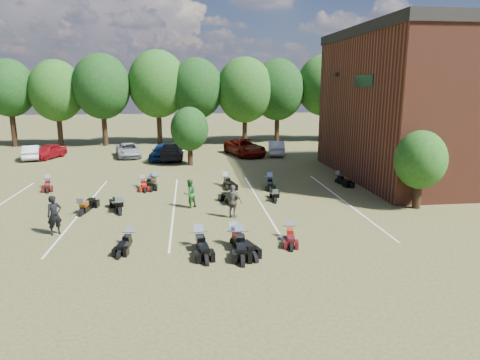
{
  "coord_description": "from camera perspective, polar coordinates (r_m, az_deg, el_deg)",
  "views": [
    {
      "loc": [
        -2.04,
        -20.71,
        6.83
      ],
      "look_at": [
        0.91,
        4.0,
        1.2
      ],
      "focal_mm": 32.0,
      "sensor_mm": 36.0,
      "label": 1
    }
  ],
  "objects": [
    {
      "name": "motorcycle_4",
      "position": [
        18.52,
        -0.07,
        -8.9
      ],
      "size": [
        0.94,
        2.57,
        1.41
      ],
      "primitive_type": null,
      "rotation": [
        0.0,
        0.0,
        -0.05
      ],
      "color": "black",
      "rests_on": "ground"
    },
    {
      "name": "car_4",
      "position": [
        39.78,
        -10.21,
        3.77
      ],
      "size": [
        2.66,
        4.72,
        1.52
      ],
      "primitive_type": "imported",
      "rotation": [
        0.0,
        0.0,
        -0.21
      ],
      "color": "navy",
      "rests_on": "ground"
    },
    {
      "name": "motorcycle_19",
      "position": [
        29.35,
        3.97,
        -0.74
      ],
      "size": [
        1.07,
        2.36,
        1.27
      ],
      "primitive_type": null,
      "rotation": [
        0.0,
        0.0,
        -0.16
      ],
      "color": "black",
      "rests_on": "ground"
    },
    {
      "name": "tree_line",
      "position": [
        49.72,
        -5.72,
        12.09
      ],
      "size": [
        56.0,
        6.0,
        9.79
      ],
      "color": "black",
      "rests_on": "ground"
    },
    {
      "name": "motorcycle_18",
      "position": [
        29.36,
        -1.94,
        -0.71
      ],
      "size": [
        1.22,
        2.42,
        1.29
      ],
      "primitive_type": null,
      "rotation": [
        0.0,
        0.0,
        0.21
      ],
      "color": "black",
      "rests_on": "ground"
    },
    {
      "name": "motorcycle_20",
      "position": [
        30.83,
        12.89,
        -0.38
      ],
      "size": [
        1.16,
        2.23,
        1.19
      ],
      "primitive_type": null,
      "rotation": [
        0.0,
        0.0,
        0.24
      ],
      "color": "black",
      "rests_on": "ground"
    },
    {
      "name": "motorcycle_14",
      "position": [
        31.55,
        -24.16,
        -0.89
      ],
      "size": [
        1.24,
        2.29,
        1.22
      ],
      "primitive_type": null,
      "rotation": [
        0.0,
        0.0,
        0.26
      ],
      "color": "#460C0A",
      "rests_on": "ground"
    },
    {
      "name": "car_2",
      "position": [
        42.02,
        -14.64,
        3.87
      ],
      "size": [
        3.07,
        4.99,
        1.29
      ],
      "primitive_type": "imported",
      "rotation": [
        0.0,
        0.0,
        0.21
      ],
      "color": "#9B9FA3",
      "rests_on": "ground"
    },
    {
      "name": "young_tree_near_building",
      "position": [
        25.4,
        22.92,
        2.5
      ],
      "size": [
        2.8,
        2.8,
        4.16
      ],
      "color": "black",
      "rests_on": "ground"
    },
    {
      "name": "person_grey",
      "position": [
        22.1,
        -0.93,
        -2.89
      ],
      "size": [
        1.09,
        0.92,
        1.75
      ],
      "primitive_type": "imported",
      "rotation": [
        0.0,
        0.0,
        2.55
      ],
      "color": "#58564B",
      "rests_on": "ground"
    },
    {
      "name": "car_6",
      "position": [
        41.56,
        0.65,
        4.38
      ],
      "size": [
        4.05,
        6.13,
        1.56
      ],
      "primitive_type": "imported",
      "rotation": [
        0.0,
        0.0,
        0.28
      ],
      "color": "#580A05",
      "rests_on": "ground"
    },
    {
      "name": "car_5",
      "position": [
        41.95,
        4.84,
        4.3
      ],
      "size": [
        2.13,
        4.44,
        1.4
      ],
      "primitive_type": "imported",
      "rotation": [
        0.0,
        0.0,
        2.99
      ],
      "color": "#ADACA8",
      "rests_on": "ground"
    },
    {
      "name": "motorcycle_2",
      "position": [
        19.39,
        -14.52,
        -8.31
      ],
      "size": [
        0.93,
        2.07,
        1.11
      ],
      "primitive_type": null,
      "rotation": [
        0.0,
        0.0,
        -0.15
      ],
      "color": "black",
      "rests_on": "ground"
    },
    {
      "name": "car_0",
      "position": [
        43.58,
        -24.22,
        3.5
      ],
      "size": [
        2.9,
        4.26,
        1.35
      ],
      "primitive_type": "imported",
      "rotation": [
        0.0,
        0.0,
        -0.37
      ],
      "color": "maroon",
      "rests_on": "ground"
    },
    {
      "name": "motorcycle_17",
      "position": [
        29.91,
        -11.28,
        -0.7
      ],
      "size": [
        0.87,
        2.37,
        1.3
      ],
      "primitive_type": null,
      "rotation": [
        0.0,
        0.0,
        -0.06
      ],
      "color": "black",
      "rests_on": "ground"
    },
    {
      "name": "young_tree_midfield",
      "position": [
        36.4,
        -6.74,
        6.77
      ],
      "size": [
        3.2,
        3.2,
        4.7
      ],
      "color": "black",
      "rests_on": "ground"
    },
    {
      "name": "motorcycle_6",
      "position": [
        19.68,
        6.59,
        -7.65
      ],
      "size": [
        0.99,
        2.11,
        1.13
      ],
      "primitive_type": null,
      "rotation": [
        0.0,
        0.0,
        -0.17
      ],
      "color": "#500B11",
      "rests_on": "ground"
    },
    {
      "name": "motorcycle_5",
      "position": [
        18.7,
        -0.72,
        -8.67
      ],
      "size": [
        1.54,
        2.63,
        1.4
      ],
      "primitive_type": null,
      "rotation": [
        0.0,
        0.0,
        0.32
      ],
      "color": "black",
      "rests_on": "ground"
    },
    {
      "name": "motorcycle_15",
      "position": [
        29.61,
        -12.81,
        -0.91
      ],
      "size": [
        1.04,
        2.19,
        1.17
      ],
      "primitive_type": null,
      "rotation": [
        0.0,
        0.0,
        0.18
      ],
      "color": "maroon",
      "rests_on": "ground"
    },
    {
      "name": "parking_lines",
      "position": [
        24.69,
        -8.78,
        -3.45
      ],
      "size": [
        20.1,
        14.0,
        0.01
      ],
      "color": "silver",
      "rests_on": "ground"
    },
    {
      "name": "person_green",
      "position": [
        24.07,
        -6.74,
        -1.8
      ],
      "size": [
        1.01,
        0.98,
        1.64
      ],
      "primitive_type": "imported",
      "rotation": [
        0.0,
        0.0,
        3.81
      ],
      "color": "#235F23",
      "rests_on": "ground"
    },
    {
      "name": "motorcycle_16",
      "position": [
        30.06,
        -11.8,
        -0.66
      ],
      "size": [
        0.94,
        2.12,
        1.14
      ],
      "primitive_type": null,
      "rotation": [
        0.0,
        0.0,
        -0.14
      ],
      "color": "black",
      "rests_on": "ground"
    },
    {
      "name": "motorcycle_11",
      "position": [
        24.37,
        -0.96,
        -3.53
      ],
      "size": [
        1.27,
        2.32,
        1.23
      ],
      "primitive_type": null,
      "rotation": [
        0.0,
        0.0,
        3.41
      ],
      "color": "black",
      "rests_on": "ground"
    },
    {
      "name": "ground",
      "position": [
        21.9,
        -1.12,
        -5.42
      ],
      "size": [
        160.0,
        160.0,
        0.0
      ],
      "primitive_type": "plane",
      "color": "brown",
      "rests_on": "ground"
    },
    {
      "name": "car_7",
      "position": [
        44.87,
        15.71,
        4.54
      ],
      "size": [
        4.12,
        5.89,
        1.58
      ],
      "primitive_type": "imported",
      "rotation": [
        0.0,
        0.0,
        3.53
      ],
      "color": "#343438",
      "rests_on": "ground"
    },
    {
      "name": "motorcycle_10",
      "position": [
        24.58,
        -1.08,
        -3.39
      ],
      "size": [
        0.93,
        2.31,
        1.26
      ],
      "primitive_type": null,
      "rotation": [
        0.0,
        0.0,
        3.05
      ],
      "color": "black",
      "rests_on": "ground"
    },
    {
      "name": "motorcycle_8",
      "position": [
        24.29,
        -20.3,
        -4.4
      ],
      "size": [
        1.1,
        2.5,
        1.34
      ],
      "primitive_type": null,
      "rotation": [
        0.0,
        0.0,
        3.0
      ],
      "color": "black",
      "rests_on": "ground"
    },
    {
      "name": "car_1",
      "position": [
        43.77,
        -26.07,
        3.35
      ],
      "size": [
        2.42,
        4.25,
        1.33
      ],
      "primitive_type": "imported",
      "rotation": [
        0.0,
        0.0,
        3.41
      ],
      "color": "#BCBBC0",
      "rests_on": "ground"
    },
    {
      "name": "motorcycle_12",
      "position": [
        25.22,
        4.71,
        -3.01
      ],
      "size": [
        0.98,
        2.12,
        1.14
      ],
      "primitive_type": null,
      "rotation": [
        0.0,
        0.0,
        2.98
      ],
      "color": "black",
      "rests_on": "ground"
    },
    {
      "name": "motorcycle_9",
      "position": [
        23.85,
        -15.75,
        -4.39
      ],
      "size": [
        1.43,
        2.63,
        1.4
      ],
      "primitive_type": null,
      "rotation": [
        0.0,
        0.0,
        3.41
      ],
      "color": "black",
      "rests_on": "ground"
    },
    {
      "name": "motorcycle_3",
      "position": [
        18.59,
        -5.45,
        -8.87
      ],
      "size": [
        1.08,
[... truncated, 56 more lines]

